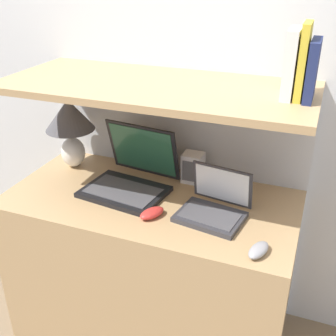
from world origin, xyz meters
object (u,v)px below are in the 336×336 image
object	(u,v)px
second_mouse	(259,250)
book_yellow	(303,61)
laptop_small	(214,207)
router_box	(193,168)
computer_mouse	(152,213)
book_navy	(312,70)
laptop_large	(131,177)
table_lamp	(70,122)
book_white	(291,64)

from	to	relation	value
second_mouse	book_yellow	bearing A→B (deg)	81.74
laptop_small	router_box	xyz separation A→B (m)	(-0.17, 0.24, 0.03)
laptop_small	computer_mouse	world-z (taller)	laptop_small
book_navy	book_yellow	bearing A→B (deg)	180.00
second_mouse	book_yellow	size ratio (longest dim) A/B	0.48
laptop_large	book_yellow	distance (m)	0.86
router_box	book_navy	world-z (taller)	book_navy
router_box	book_yellow	world-z (taller)	book_yellow
second_mouse	router_box	xyz separation A→B (m)	(-0.38, 0.43, 0.05)
table_lamp	laptop_small	size ratio (longest dim) A/B	1.21
computer_mouse	book_white	distance (m)	0.76
laptop_small	second_mouse	bearing A→B (deg)	-40.98
laptop_small	router_box	distance (m)	0.30
book_white	computer_mouse	bearing A→B (deg)	-155.40
table_lamp	book_white	world-z (taller)	book_white
second_mouse	book_white	xyz separation A→B (m)	(0.00, 0.29, 0.58)
laptop_small	computer_mouse	distance (m)	0.25
computer_mouse	second_mouse	distance (m)	0.45
computer_mouse	book_navy	xyz separation A→B (m)	(0.51, 0.20, 0.57)
laptop_large	second_mouse	size ratio (longest dim) A/B	3.15
book_navy	second_mouse	bearing A→B (deg)	-104.78
laptop_small	book_white	bearing A→B (deg)	25.29
laptop_small	book_white	size ratio (longest dim) A/B	1.21
book_navy	book_yellow	xyz separation A→B (m)	(-0.03, 0.00, 0.03)
table_lamp	router_box	bearing A→B (deg)	5.55
laptop_large	book_navy	bearing A→B (deg)	1.83
laptop_large	router_box	distance (m)	0.29
laptop_large	router_box	world-z (taller)	laptop_large
laptop_large	computer_mouse	bearing A→B (deg)	-45.41
book_yellow	router_box	bearing A→B (deg)	161.34
computer_mouse	book_yellow	xyz separation A→B (m)	(0.48, 0.20, 0.59)
computer_mouse	book_yellow	size ratio (longest dim) A/B	0.50
router_box	book_navy	xyz separation A→B (m)	(0.46, -0.14, 0.51)
laptop_large	laptop_small	distance (m)	0.41
table_lamp	book_navy	bearing A→B (deg)	-4.59
laptop_large	second_mouse	xyz separation A→B (m)	(0.61, -0.26, -0.04)
laptop_large	book_navy	world-z (taller)	book_navy
laptop_large	book_yellow	bearing A→B (deg)	1.92
laptop_small	second_mouse	distance (m)	0.28
laptop_large	router_box	size ratio (longest dim) A/B	2.80
laptop_large	book_white	size ratio (longest dim) A/B	1.65
book_white	router_box	bearing A→B (deg)	159.66
table_lamp	second_mouse	size ratio (longest dim) A/B	2.78
second_mouse	table_lamp	bearing A→B (deg)	159.18
laptop_small	router_box	bearing A→B (deg)	124.41
computer_mouse	second_mouse	bearing A→B (deg)	-10.97
table_lamp	computer_mouse	xyz separation A→B (m)	(0.54, -0.29, -0.21)
book_white	laptop_large	bearing A→B (deg)	-177.96
laptop_small	book_navy	size ratio (longest dim) A/B	1.40
book_navy	laptop_large	bearing A→B (deg)	-178.17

